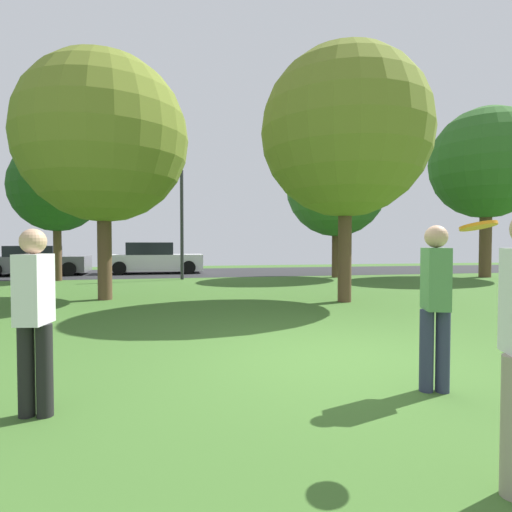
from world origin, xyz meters
name	(u,v)px	position (x,y,z in m)	size (l,w,h in m)	color
ground_plane	(331,358)	(0.00, 0.00, 0.00)	(44.00, 44.00, 0.00)	#3D6628
road_strip	(214,272)	(0.00, 16.00, 0.00)	(44.00, 6.40, 0.01)	#28282B
oak_tree_center	(57,187)	(-6.59, 12.59, 3.73)	(3.56, 3.56, 5.52)	brown
maple_tree_near	(487,164)	(11.45, 10.77, 4.98)	(4.82, 4.82, 7.42)	brown
oak_tree_left	(346,133)	(2.29, 4.86, 4.33)	(4.31, 4.31, 6.50)	brown
oak_tree_right	(103,139)	(-3.84, 6.49, 4.28)	(4.45, 4.45, 6.52)	brown
maple_tree_far	(336,187)	(4.92, 11.93, 3.95)	(4.34, 4.34, 6.13)	brown
person_catcher	(435,300)	(0.59, -1.36, 0.95)	(0.31, 0.37, 1.71)	#2D334C
person_bystander	(34,313)	(-3.23, -1.21, 0.91)	(0.30, 0.36, 1.65)	black
frisbee_disc	(478,226)	(0.28, -2.32, 1.66)	(0.35, 0.35, 0.08)	orange
parked_car_grey	(38,262)	(-8.28, 15.78, 0.64)	(4.38, 2.10, 1.37)	slate
parked_car_white	(154,259)	(-2.99, 15.93, 0.69)	(4.60, 1.96, 1.53)	white
street_lamp_post	(182,225)	(-1.70, 12.20, 2.25)	(0.14, 0.14, 4.50)	#2D2D33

